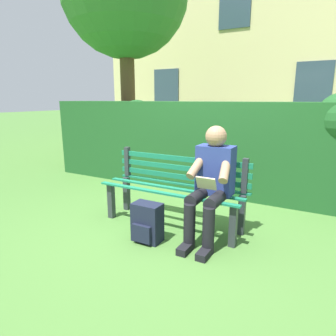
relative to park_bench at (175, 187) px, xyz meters
name	(u,v)px	position (x,y,z in m)	size (l,w,h in m)	color
ground	(172,225)	(0.00, 0.07, -0.45)	(60.00, 60.00, 0.00)	#477533
park_bench	(175,187)	(0.00, 0.00, 0.00)	(1.71, 0.48, 0.85)	#2D3338
person_seated	(211,181)	(-0.51, 0.18, 0.19)	(0.44, 0.73, 1.20)	navy
hedge_backdrop	(213,144)	(0.10, -1.53, 0.30)	(5.99, 0.85, 1.55)	#1E5123
building_facade	(247,43)	(1.17, -7.30, 2.78)	(8.77, 2.95, 6.45)	beige
backpack	(147,223)	(0.04, 0.55, -0.24)	(0.30, 0.26, 0.41)	#191E33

